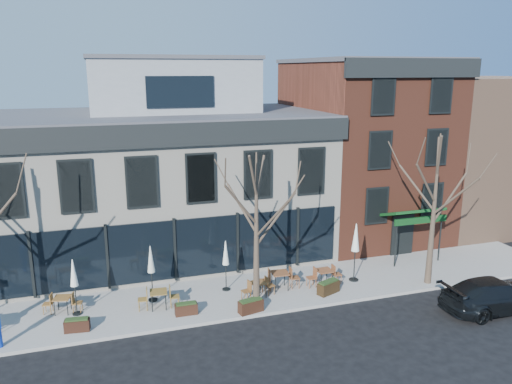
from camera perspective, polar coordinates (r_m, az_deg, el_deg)
name	(u,v)px	position (r m, az deg, el deg)	size (l,w,h in m)	color
ground	(176,285)	(25.80, -9.12, -10.41)	(120.00, 120.00, 0.00)	black
sidewalk_front	(250,292)	(24.49, -0.66, -11.40)	(33.50, 4.70, 0.15)	gray
corner_building	(161,173)	(29.18, -10.85, 2.13)	(18.39, 10.39, 11.10)	silver
red_brick_building	(362,147)	(33.00, 12.03, 5.02)	(8.20, 11.78, 11.18)	brown
bg_building	(477,148)	(39.73, 23.95, 4.66)	(12.00, 12.00, 10.00)	#8C664C
tree_mid	(257,230)	(21.49, 0.08, -4.40)	(3.50, 3.55, 7.04)	#382B21
tree_right	(434,208)	(25.53, 19.71, -1.74)	(3.72, 3.77, 7.48)	#382B21
parked_sedan	(495,295)	(25.09, 25.67, -10.56)	(2.07, 5.10, 1.48)	black
cafe_set_1	(62,303)	(23.84, -21.24, -11.73)	(1.74, 0.81, 0.89)	brown
cafe_set_2	(159,297)	(23.07, -11.06, -11.75)	(1.90, 0.81, 0.98)	brown
cafe_set_3	(258,288)	(23.69, 0.24, -10.88)	(1.76, 0.81, 0.90)	brown
cafe_set_4	(280,279)	(24.49, 2.75, -9.85)	(2.01, 0.86, 1.05)	brown
cafe_set_5	(324,276)	(25.12, 7.80, -9.44)	(1.85, 0.75, 0.97)	brown
umbrella_0	(74,276)	(22.96, -20.11, -8.99)	(0.41, 0.41, 2.54)	black
umbrella_1	(151,262)	(23.30, -11.92, -7.86)	(0.42, 0.42, 2.66)	black
umbrella_2	(226,256)	(23.95, -3.49, -7.26)	(0.40, 0.40, 2.49)	black
umbrella_4	(356,241)	(25.32, 11.32, -5.47)	(0.48, 0.48, 3.00)	black
planter_0	(77,325)	(22.21, -19.77, -14.08)	(1.03, 0.51, 0.55)	black
planter_1	(186,309)	(22.44, -7.98, -13.05)	(0.98, 0.41, 0.54)	black
planter_2	(251,306)	(22.41, -0.60, -12.86)	(1.16, 0.66, 0.61)	#321B10
planter_3	(328,287)	(24.36, 8.28, -10.69)	(1.22, 0.85, 0.64)	black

